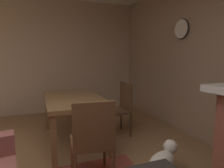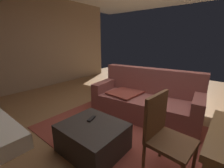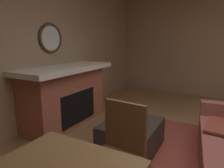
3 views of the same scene
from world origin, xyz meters
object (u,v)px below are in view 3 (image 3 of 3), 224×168
Objects in this scene: round_wall_mirror at (51,38)px; tv_remote at (140,120)px; fireplace at (66,95)px; ottoman_coffee_table at (131,136)px; small_dog at (64,150)px; dining_chair_west at (119,147)px.

round_wall_mirror is 2.11m from tv_remote.
tv_remote is (0.16, 1.49, -0.13)m from fireplace.
fireplace reaches higher than tv_remote.
fireplace is 1.04m from round_wall_mirror.
fireplace is 2.26× the size of ottoman_coffee_table.
ottoman_coffee_table is 1.68× the size of small_dog.
small_dog is at bearing 39.84° from fireplace.
ottoman_coffee_table is (0.27, 1.40, -0.34)m from fireplace.
round_wall_mirror is (0.00, -0.29, 0.99)m from fireplace.
dining_chair_west is (0.97, 0.16, 0.12)m from tv_remote.
dining_chair_west is 1.90× the size of small_dog.
tv_remote is at bearing 84.76° from round_wall_mirror.
fireplace is 1.47m from ottoman_coffee_table.
round_wall_mirror is 0.64× the size of ottoman_coffee_table.
ottoman_coffee_table is at bearing 141.79° from small_dog.
ottoman_coffee_table is at bearing 80.84° from round_wall_mirror.
dining_chair_west is (1.14, 1.65, -0.01)m from fireplace.
tv_remote is 0.33× the size of small_dog.
small_dog is at bearing -38.21° from ottoman_coffee_table.
dining_chair_west is (0.86, 0.25, 0.33)m from ottoman_coffee_table.
small_dog is (1.00, 0.83, -0.35)m from fireplace.
small_dog is (-0.14, -0.82, -0.34)m from dining_chair_west.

